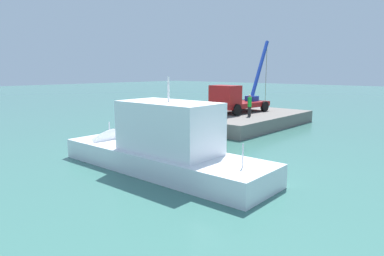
% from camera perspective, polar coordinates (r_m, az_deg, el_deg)
% --- Properties ---
extents(ground, '(200.00, 200.00, 0.00)m').
position_cam_1_polar(ground, '(26.70, 0.35, -1.27)').
color(ground, '#386B60').
extents(dock, '(12.64, 7.82, 1.09)m').
position_cam_1_polar(dock, '(32.11, 8.56, 1.46)').
color(dock, slate).
rests_on(dock, ground).
extents(crane_truck, '(9.49, 3.24, 7.03)m').
position_cam_1_polar(crane_truck, '(32.23, 7.27, 4.91)').
color(crane_truck, maroon).
rests_on(crane_truck, dock).
extents(dock_worker, '(0.34, 0.34, 1.88)m').
position_cam_1_polar(dock_worker, '(29.94, 9.54, 3.77)').
color(dock_worker, black).
rests_on(dock_worker, dock).
extents(salvaged_car, '(4.43, 2.84, 2.54)m').
position_cam_1_polar(salvaged_car, '(24.83, -0.52, -0.43)').
color(salvaged_car, silver).
rests_on(salvaged_car, ground).
extents(moored_yacht, '(3.56, 14.30, 6.35)m').
position_cam_1_polar(moored_yacht, '(18.71, -8.73, -4.52)').
color(moored_yacht, white).
rests_on(moored_yacht, ground).
extents(piling_near, '(0.43, 0.43, 1.75)m').
position_cam_1_polar(piling_near, '(27.87, -3.28, 1.00)').
color(piling_near, brown).
rests_on(piling_near, ground).
extents(piling_mid, '(0.44, 0.44, 2.13)m').
position_cam_1_polar(piling_mid, '(25.23, 3.16, 0.53)').
color(piling_mid, '#4D4C30').
rests_on(piling_mid, ground).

